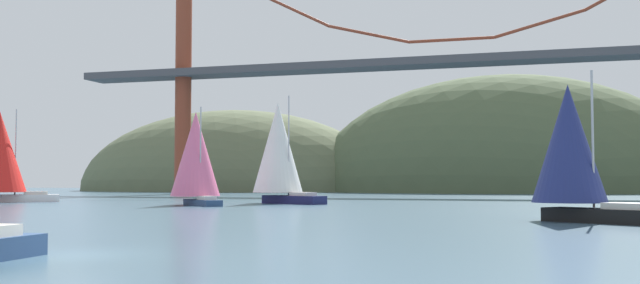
{
  "coord_description": "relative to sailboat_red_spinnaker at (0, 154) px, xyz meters",
  "views": [
    {
      "loc": [
        14.83,
        -20.97,
        2.45
      ],
      "look_at": [
        0.0,
        26.59,
        4.98
      ],
      "focal_mm": 42.03,
      "sensor_mm": 36.0,
      "label": 1
    }
  ],
  "objects": [
    {
      "name": "ground_plane",
      "position": [
        43.66,
        -47.51,
        -5.38
      ],
      "size": [
        360.0,
        360.0,
        0.0
      ],
      "primitive_type": "plane",
      "color": "#426075"
    },
    {
      "name": "headland_left",
      "position": [
        -11.34,
        87.49,
        -5.38
      ],
      "size": [
        73.52,
        44.0,
        36.57
      ],
      "primitive_type": "ellipsoid",
      "color": "#5B6647",
      "rests_on": "ground_plane"
    },
    {
      "name": "sailboat_white_mainsail",
      "position": [
        30.85,
        5.52,
        0.26
      ],
      "size": [
        9.62,
        7.37,
        11.27
      ],
      "color": "#191E4C",
      "rests_on": "ground_plane"
    },
    {
      "name": "sailboat_navy_sail",
      "position": [
        59.57,
        -21.89,
        -1.12
      ],
      "size": [
        8.5,
        7.16,
        8.81
      ],
      "color": "black",
      "rests_on": "ground_plane"
    },
    {
      "name": "headland_center",
      "position": [
        48.66,
        87.49,
        -5.38
      ],
      "size": [
        80.38,
        44.0,
        47.75
      ],
      "primitive_type": "ellipsoid",
      "color": "#4C5B3D",
      "rests_on": "ground_plane"
    },
    {
      "name": "sailboat_pink_spinnaker",
      "position": [
        25.04,
        -2.15,
        -0.51
      ],
      "size": [
        7.79,
        7.63,
        9.53
      ],
      "color": "navy",
      "rests_on": "ground_plane"
    },
    {
      "name": "suspension_bridge",
      "position": [
        43.66,
        47.49,
        16.17
      ],
      "size": [
        128.32,
        6.0,
        44.53
      ],
      "color": "brown",
      "rests_on": "ground_plane"
    },
    {
      "name": "sailboat_red_spinnaker",
      "position": [
        0.0,
        0.0,
        0.0
      ],
      "size": [
        9.87,
        8.99,
        10.36
      ],
      "color": "white",
      "rests_on": "ground_plane"
    }
  ]
}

